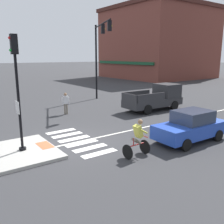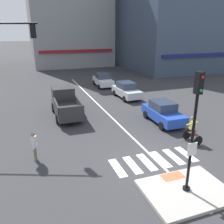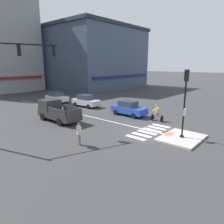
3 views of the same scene
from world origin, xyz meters
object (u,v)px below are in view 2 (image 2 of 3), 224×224
(signal_pole, at_px, (194,124))
(car_blue_eastbound_mid, at_px, (163,112))
(pickup_truck_charcoal_westbound_far, at_px, (65,103))
(car_white_eastbound_distant, at_px, (103,80))
(cyclist, at_px, (193,129))
(car_silver_eastbound_far, at_px, (127,90))
(pedestrian_at_curb_left, at_px, (34,144))

(signal_pole, relative_size, car_blue_eastbound_mid, 1.24)
(car_blue_eastbound_mid, height_order, pickup_truck_charcoal_westbound_far, pickup_truck_charcoal_westbound_far)
(car_white_eastbound_distant, height_order, pickup_truck_charcoal_westbound_far, pickup_truck_charcoal_westbound_far)
(car_white_eastbound_distant, height_order, cyclist, cyclist)
(car_silver_eastbound_far, xyz_separation_m, pedestrian_at_curb_left, (-9.63, -9.97, 0.17))
(cyclist, bearing_deg, pickup_truck_charcoal_westbound_far, 129.68)
(pedestrian_at_curb_left, bearing_deg, car_silver_eastbound_far, 46.01)
(car_silver_eastbound_far, xyz_separation_m, cyclist, (-0.22, -10.97, 0.06))
(cyclist, relative_size, pedestrian_at_curb_left, 1.01)
(pickup_truck_charcoal_westbound_far, bearing_deg, signal_pole, -75.04)
(car_silver_eastbound_far, distance_m, cyclist, 10.97)
(car_white_eastbound_distant, height_order, pedestrian_at_curb_left, pedestrian_at_curb_left)
(signal_pole, xyz_separation_m, cyclist, (3.37, 4.08, -2.37))
(signal_pole, distance_m, pickup_truck_charcoal_westbound_far, 12.64)
(car_blue_eastbound_mid, bearing_deg, pickup_truck_charcoal_westbound_far, 146.96)
(signal_pole, relative_size, cyclist, 3.07)
(signal_pole, height_order, pedestrian_at_curb_left, signal_pole)
(car_white_eastbound_distant, bearing_deg, pedestrian_at_curb_left, -119.47)
(car_white_eastbound_distant, relative_size, pickup_truck_charcoal_westbound_far, 0.81)
(signal_pole, relative_size, car_white_eastbound_distant, 1.24)
(pickup_truck_charcoal_westbound_far, bearing_deg, car_blue_eastbound_mid, -33.04)
(car_silver_eastbound_far, distance_m, car_white_eastbound_distant, 5.94)
(signal_pole, bearing_deg, car_blue_eastbound_mid, 65.76)
(pedestrian_at_curb_left, bearing_deg, signal_pole, -40.06)
(car_blue_eastbound_mid, relative_size, cyclist, 2.47)
(signal_pole, xyz_separation_m, pedestrian_at_curb_left, (-6.03, 5.07, -2.26))
(signal_pole, height_order, car_silver_eastbound_far, signal_pole)
(car_blue_eastbound_mid, distance_m, cyclist, 3.60)
(car_blue_eastbound_mid, bearing_deg, signal_pole, -114.24)
(signal_pole, bearing_deg, pedestrian_at_curb_left, 139.94)
(car_silver_eastbound_far, bearing_deg, pedestrian_at_curb_left, -133.99)
(car_blue_eastbound_mid, bearing_deg, car_white_eastbound_distant, 92.24)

